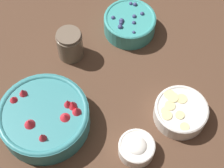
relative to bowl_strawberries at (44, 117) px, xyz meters
name	(u,v)px	position (x,y,z in m)	size (l,w,h in m)	color
ground_plane	(108,96)	(0.11, -0.16, -0.04)	(4.00, 4.00, 0.00)	#4C3323
bowl_strawberries	(44,117)	(0.00, 0.00, 0.00)	(0.25, 0.25, 0.09)	teal
bowl_blueberries	(130,23)	(0.37, -0.18, -0.01)	(0.16, 0.16, 0.07)	teal
bowl_bananas	(181,112)	(0.08, -0.36, -0.01)	(0.15, 0.15, 0.05)	silver
bowl_cream	(137,148)	(-0.04, -0.26, -0.02)	(0.10, 0.10, 0.05)	white
jar_chocolate	(70,45)	(0.25, -0.01, 0.00)	(0.08, 0.08, 0.10)	brown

